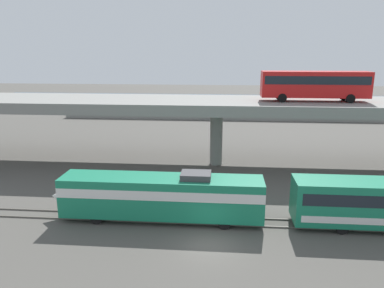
# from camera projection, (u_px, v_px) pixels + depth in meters

# --- Properties ---
(ground_plane) EXTENTS (260.00, 260.00, 0.00)m
(ground_plane) POSITION_uv_depth(u_px,v_px,m) (209.00, 246.00, 26.57)
(ground_plane) COLOR #4C4944
(rail_strip_near) EXTENTS (110.00, 0.12, 0.12)m
(rail_strip_near) POSITION_uv_depth(u_px,v_px,m) (211.00, 224.00, 29.74)
(rail_strip_near) COLOR #59544C
(rail_strip_near) RESTS_ON ground_plane
(rail_strip_far) EXTENTS (110.00, 0.12, 0.12)m
(rail_strip_far) POSITION_uv_depth(u_px,v_px,m) (211.00, 217.00, 31.10)
(rail_strip_far) COLOR #59544C
(rail_strip_far) RESTS_ON ground_plane
(train_locomotive) EXTENTS (17.61, 3.04, 4.18)m
(train_locomotive) POSITION_uv_depth(u_px,v_px,m) (152.00, 194.00, 30.31)
(train_locomotive) COLOR #197A56
(train_locomotive) RESTS_ON ground_plane
(highway_overpass) EXTENTS (96.00, 10.29, 7.99)m
(highway_overpass) POSITION_uv_depth(u_px,v_px,m) (217.00, 106.00, 44.12)
(highway_overpass) COLOR gray
(highway_overpass) RESTS_ON ground_plane
(transit_bus_on_overpass) EXTENTS (12.00, 2.68, 3.40)m
(transit_bus_on_overpass) POSITION_uv_depth(u_px,v_px,m) (315.00, 83.00, 42.02)
(transit_bus_on_overpass) COLOR red
(transit_bus_on_overpass) RESTS_ON highway_overpass
(pier_parking_lot) EXTENTS (64.15, 10.61, 1.60)m
(pier_parking_lot) POSITION_uv_depth(u_px,v_px,m) (220.00, 112.00, 79.50)
(pier_parking_lot) COLOR gray
(pier_parking_lot) RESTS_ON ground_plane
(parked_car_0) EXTENTS (4.22, 1.83, 1.50)m
(parked_car_0) POSITION_uv_depth(u_px,v_px,m) (159.00, 103.00, 82.82)
(parked_car_0) COLOR silver
(parked_car_0) RESTS_ON pier_parking_lot
(parked_car_1) EXTENTS (4.00, 1.94, 1.50)m
(parked_car_1) POSITION_uv_depth(u_px,v_px,m) (268.00, 106.00, 77.56)
(parked_car_1) COLOR #9E998C
(parked_car_1) RESTS_ON pier_parking_lot
(parked_car_2) EXTENTS (4.41, 1.98, 1.50)m
(parked_car_2) POSITION_uv_depth(u_px,v_px,m) (136.00, 104.00, 80.61)
(parked_car_2) COLOR #9E998C
(parked_car_2) RESTS_ON pier_parking_lot
(parked_car_3) EXTENTS (4.44, 2.00, 1.50)m
(parked_car_3) POSITION_uv_depth(u_px,v_px,m) (312.00, 108.00, 75.08)
(parked_car_3) COLOR navy
(parked_car_3) RESTS_ON pier_parking_lot
(parked_car_4) EXTENTS (4.11, 1.86, 1.50)m
(parked_car_4) POSITION_uv_depth(u_px,v_px,m) (301.00, 106.00, 77.88)
(parked_car_4) COLOR navy
(parked_car_4) RESTS_ON pier_parking_lot
(harbor_water) EXTENTS (140.00, 36.00, 0.01)m
(harbor_water) POSITION_uv_depth(u_px,v_px,m) (221.00, 102.00, 101.91)
(harbor_water) COLOR #2D5170
(harbor_water) RESTS_ON ground_plane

